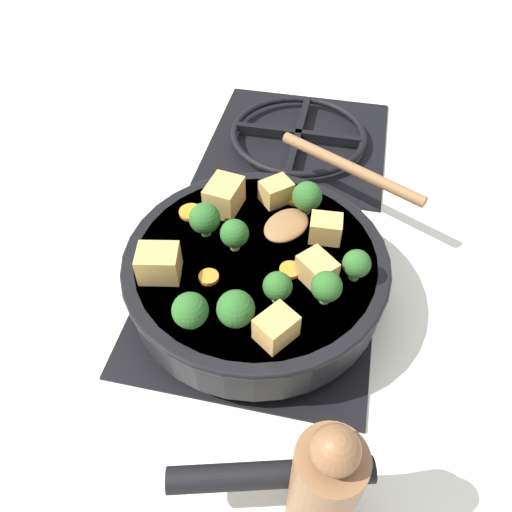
# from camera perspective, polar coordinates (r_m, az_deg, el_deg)

# --- Properties ---
(ground_plane) EXTENTS (2.40, 2.40, 0.00)m
(ground_plane) POSITION_cam_1_polar(r_m,az_deg,el_deg) (0.67, 0.00, -4.92)
(ground_plane) COLOR silver
(front_burner_grate) EXTENTS (0.31, 0.31, 0.03)m
(front_burner_grate) POSITION_cam_1_polar(r_m,az_deg,el_deg) (0.66, 0.00, -4.29)
(front_burner_grate) COLOR black
(front_burner_grate) RESTS_ON ground_plane
(rear_burner_grate) EXTENTS (0.31, 0.31, 0.03)m
(rear_burner_grate) POSITION_cam_1_polar(r_m,az_deg,el_deg) (0.92, 4.83, 13.35)
(rear_burner_grate) COLOR black
(rear_burner_grate) RESTS_ON ground_plane
(skillet_pan) EXTENTS (0.33, 0.44, 0.06)m
(skillet_pan) POSITION_cam_1_polar(r_m,az_deg,el_deg) (0.62, 0.01, -1.78)
(skillet_pan) COLOR black
(skillet_pan) RESTS_ON front_burner_grate
(wooden_spoon) EXTENTS (0.21, 0.23, 0.02)m
(wooden_spoon) POSITION_cam_1_polar(r_m,az_deg,el_deg) (0.68, 7.81, 7.35)
(wooden_spoon) COLOR brown
(wooden_spoon) RESTS_ON skillet_pan
(tofu_cube_center_large) EXTENTS (0.05, 0.05, 0.03)m
(tofu_cube_center_large) POSITION_cam_1_polar(r_m,az_deg,el_deg) (0.52, 2.31, -8.19)
(tofu_cube_center_large) COLOR tan
(tofu_cube_center_large) RESTS_ON skillet_pan
(tofu_cube_near_handle) EXTENTS (0.05, 0.05, 0.03)m
(tofu_cube_near_handle) POSITION_cam_1_polar(r_m,az_deg,el_deg) (0.57, 6.97, -1.57)
(tofu_cube_near_handle) COLOR tan
(tofu_cube_near_handle) RESTS_ON skillet_pan
(tofu_cube_east_chunk) EXTENTS (0.05, 0.05, 0.03)m
(tofu_cube_east_chunk) POSITION_cam_1_polar(r_m,az_deg,el_deg) (0.66, 2.32, 7.36)
(tofu_cube_east_chunk) COLOR tan
(tofu_cube_east_chunk) RESTS_ON skillet_pan
(tofu_cube_west_chunk) EXTENTS (0.04, 0.03, 0.03)m
(tofu_cube_west_chunk) POSITION_cam_1_polar(r_m,az_deg,el_deg) (0.62, 7.96, 3.13)
(tofu_cube_west_chunk) COLOR tan
(tofu_cube_west_chunk) RESTS_ON skillet_pan
(tofu_cube_back_piece) EXTENTS (0.05, 0.05, 0.04)m
(tofu_cube_back_piece) POSITION_cam_1_polar(r_m,az_deg,el_deg) (0.58, -11.05, -0.83)
(tofu_cube_back_piece) COLOR tan
(tofu_cube_back_piece) RESTS_ON skillet_pan
(tofu_cube_front_piece) EXTENTS (0.05, 0.06, 0.04)m
(tofu_cube_front_piece) POSITION_cam_1_polar(r_m,az_deg,el_deg) (0.65, -3.65, 6.87)
(tofu_cube_front_piece) COLOR tan
(tofu_cube_front_piece) RESTS_ON skillet_pan
(broccoli_floret_near_spoon) EXTENTS (0.03, 0.03, 0.04)m
(broccoli_floret_near_spoon) POSITION_cam_1_polar(r_m,az_deg,el_deg) (0.59, -2.48, 2.54)
(broccoli_floret_near_spoon) COLOR #709956
(broccoli_floret_near_spoon) RESTS_ON skillet_pan
(broccoli_floret_center_top) EXTENTS (0.04, 0.04, 0.05)m
(broccoli_floret_center_top) POSITION_cam_1_polar(r_m,az_deg,el_deg) (0.64, 5.86, 6.75)
(broccoli_floret_center_top) COLOR #709956
(broccoli_floret_center_top) RESTS_ON skillet_pan
(broccoli_floret_east_rim) EXTENTS (0.04, 0.04, 0.05)m
(broccoli_floret_east_rim) POSITION_cam_1_polar(r_m,az_deg,el_deg) (0.52, -2.59, -6.04)
(broccoli_floret_east_rim) COLOR #709956
(broccoli_floret_east_rim) RESTS_ON skillet_pan
(broccoli_floret_west_rim) EXTENTS (0.04, 0.04, 0.05)m
(broccoli_floret_west_rim) POSITION_cam_1_polar(r_m,az_deg,el_deg) (0.52, -7.52, -6.21)
(broccoli_floret_west_rim) COLOR #709956
(broccoli_floret_west_rim) RESTS_ON skillet_pan
(broccoli_floret_north_edge) EXTENTS (0.03, 0.03, 0.04)m
(broccoli_floret_north_edge) POSITION_cam_1_polar(r_m,az_deg,el_deg) (0.55, 8.06, -3.52)
(broccoli_floret_north_edge) COLOR #709956
(broccoli_floret_north_edge) RESTS_ON skillet_pan
(broccoli_floret_south_cluster) EXTENTS (0.03, 0.03, 0.04)m
(broccoli_floret_south_cluster) POSITION_cam_1_polar(r_m,az_deg,el_deg) (0.54, 2.48, -3.50)
(broccoli_floret_south_cluster) COLOR #709956
(broccoli_floret_south_cluster) RESTS_ON skillet_pan
(broccoli_floret_mid_floret) EXTENTS (0.03, 0.03, 0.04)m
(broccoli_floret_mid_floret) POSITION_cam_1_polar(r_m,az_deg,el_deg) (0.57, 11.42, -0.92)
(broccoli_floret_mid_floret) COLOR #709956
(broccoli_floret_mid_floret) RESTS_ON skillet_pan
(broccoli_floret_small_inner) EXTENTS (0.04, 0.04, 0.05)m
(broccoli_floret_small_inner) POSITION_cam_1_polar(r_m,az_deg,el_deg) (0.61, -5.88, 4.26)
(broccoli_floret_small_inner) COLOR #709956
(broccoli_floret_small_inner) RESTS_ON skillet_pan
(carrot_slice_orange_thin) EXTENTS (0.03, 0.03, 0.01)m
(carrot_slice_orange_thin) POSITION_cam_1_polar(r_m,az_deg,el_deg) (0.59, 3.92, -1.60)
(carrot_slice_orange_thin) COLOR orange
(carrot_slice_orange_thin) RESTS_ON skillet_pan
(carrot_slice_near_center) EXTENTS (0.03, 0.03, 0.01)m
(carrot_slice_near_center) POSITION_cam_1_polar(r_m,az_deg,el_deg) (0.68, 4.70, 6.69)
(carrot_slice_near_center) COLOR orange
(carrot_slice_near_center) RESTS_ON skillet_pan
(carrot_slice_edge_slice) EXTENTS (0.03, 0.03, 0.01)m
(carrot_slice_edge_slice) POSITION_cam_1_polar(r_m,az_deg,el_deg) (0.66, -7.48, 4.99)
(carrot_slice_edge_slice) COLOR orange
(carrot_slice_edge_slice) RESTS_ON skillet_pan
(carrot_slice_under_broccoli) EXTENTS (0.02, 0.02, 0.01)m
(carrot_slice_under_broccoli) POSITION_cam_1_polar(r_m,az_deg,el_deg) (0.58, -5.42, -2.40)
(carrot_slice_under_broccoli) COLOR orange
(carrot_slice_under_broccoli) RESTS_ON skillet_pan
(pepper_mill) EXTENTS (0.06, 0.06, 0.20)m
(pepper_mill) POSITION_cam_1_polar(r_m,az_deg,el_deg) (0.47, 7.64, -25.03)
(pepper_mill) COLOR brown
(pepper_mill) RESTS_ON ground_plane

